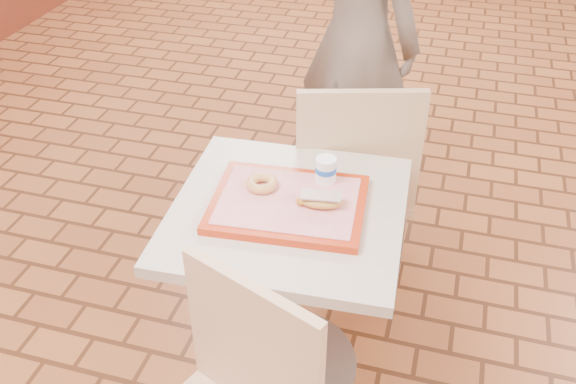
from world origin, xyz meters
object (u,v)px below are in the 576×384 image
(chair_main_back, at_px, (353,176))
(customer, at_px, (357,39))
(serving_tray, at_px, (288,204))
(ring_donut, at_px, (262,183))
(main_table, at_px, (288,266))
(paper_cup, at_px, (326,170))
(long_john_donut, at_px, (320,200))

(chair_main_back, distance_m, customer, 0.73)
(customer, xyz_separation_m, serving_tray, (0.02, -1.19, -0.06))
(chair_main_back, height_order, ring_donut, chair_main_back)
(customer, height_order, ring_donut, customer)
(main_table, bearing_deg, ring_donut, 157.38)
(main_table, height_order, serving_tray, serving_tray)
(customer, distance_m, ring_donut, 1.15)
(customer, xyz_separation_m, paper_cup, (0.10, -1.06, -0.00))
(chair_main_back, height_order, customer, customer)
(ring_donut, bearing_deg, customer, 85.96)
(chair_main_back, distance_m, long_john_donut, 0.60)
(chair_main_back, bearing_deg, customer, -95.67)
(chair_main_back, distance_m, paper_cup, 0.49)
(serving_tray, relative_size, ring_donut, 4.74)
(ring_donut, height_order, paper_cup, paper_cup)
(customer, height_order, long_john_donut, customer)
(main_table, relative_size, paper_cup, 8.93)
(chair_main_back, height_order, long_john_donut, chair_main_back)
(main_table, bearing_deg, long_john_donut, -0.99)
(chair_main_back, bearing_deg, paper_cup, 69.91)
(main_table, bearing_deg, serving_tray, 0.00)
(serving_tray, relative_size, long_john_donut, 3.19)
(ring_donut, bearing_deg, long_john_donut, -12.05)
(paper_cup, bearing_deg, customer, 95.65)
(long_john_donut, bearing_deg, customer, 95.69)
(paper_cup, bearing_deg, ring_donut, -153.85)
(main_table, height_order, long_john_donut, long_john_donut)
(customer, bearing_deg, serving_tray, 110.90)
(main_table, distance_m, paper_cup, 0.36)
(main_table, distance_m, long_john_donut, 0.32)
(main_table, height_order, chair_main_back, chair_main_back)
(main_table, distance_m, customer, 1.23)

